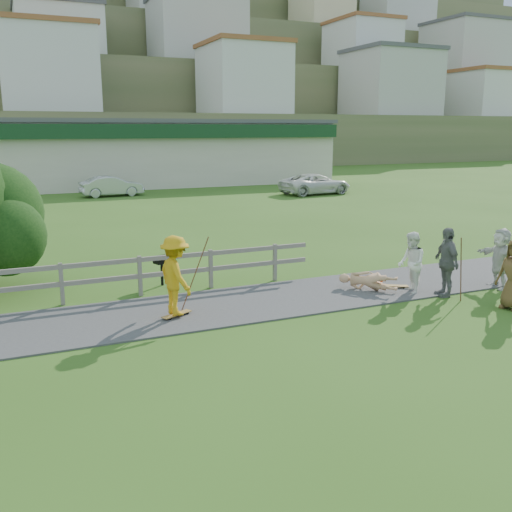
# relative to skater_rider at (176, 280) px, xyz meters

# --- Properties ---
(ground) EXTENTS (260.00, 260.00, 0.00)m
(ground) POSITION_rel_skater_rider_xyz_m (1.61, -1.14, -0.95)
(ground) COLOR #315919
(ground) RESTS_ON ground
(path) EXTENTS (34.00, 3.00, 0.04)m
(path) POSITION_rel_skater_rider_xyz_m (1.61, 0.36, -0.93)
(path) COLOR #373739
(path) RESTS_ON ground
(fence) EXTENTS (15.05, 0.10, 1.10)m
(fence) POSITION_rel_skater_rider_xyz_m (-3.00, 2.16, -0.22)
(fence) COLOR slate
(fence) RESTS_ON ground
(strip_mall) EXTENTS (32.50, 10.75, 5.10)m
(strip_mall) POSITION_rel_skater_rider_xyz_m (5.61, 33.80, 1.63)
(strip_mall) COLOR beige
(strip_mall) RESTS_ON ground
(hillside) EXTENTS (220.00, 67.00, 47.50)m
(hillside) POSITION_rel_skater_rider_xyz_m (1.61, 90.17, 13.47)
(hillside) COLOR #4E5D36
(hillside) RESTS_ON ground
(skater_rider) EXTENTS (0.92, 1.33, 1.89)m
(skater_rider) POSITION_rel_skater_rider_xyz_m (0.00, 0.00, 0.00)
(skater_rider) COLOR #C69012
(skater_rider) RESTS_ON ground
(skater_fallen) EXTENTS (1.45, 1.34, 0.58)m
(skater_fallen) POSITION_rel_skater_rider_xyz_m (5.48, 0.10, -0.66)
(skater_fallen) COLOR tan
(skater_fallen) RESTS_ON ground
(spectator_a) EXTENTS (0.91, 1.01, 1.70)m
(spectator_a) POSITION_rel_skater_rider_xyz_m (6.41, -0.55, -0.10)
(spectator_a) COLOR white
(spectator_a) RESTS_ON ground
(spectator_b) EXTENTS (0.70, 1.17, 1.87)m
(spectator_b) POSITION_rel_skater_rider_xyz_m (7.12, -1.10, -0.01)
(spectator_b) COLOR slate
(spectator_b) RESTS_ON ground
(spectator_d) EXTENTS (0.83, 1.67, 1.72)m
(spectator_d) POSITION_rel_skater_rider_xyz_m (9.05, -1.09, -0.09)
(spectator_d) COLOR silver
(spectator_d) RESTS_ON ground
(car_silver) EXTENTS (4.16, 1.75, 1.34)m
(car_silver) POSITION_rel_skater_rider_xyz_m (2.89, 25.82, -0.28)
(car_silver) COLOR #B1B2BA
(car_silver) RESTS_ON ground
(car_white) EXTENTS (5.21, 2.80, 1.39)m
(car_white) POSITION_rel_skater_rider_xyz_m (15.88, 21.53, -0.25)
(car_white) COLOR silver
(car_white) RESTS_ON ground
(bbq) EXTENTS (0.47, 0.41, 0.86)m
(bbq) POSITION_rel_skater_rider_xyz_m (0.42, 2.98, -0.52)
(bbq) COLOR black
(bbq) RESTS_ON ground
(longboard_rider) EXTENTS (0.81, 0.53, 0.09)m
(longboard_rider) POSITION_rel_skater_rider_xyz_m (0.00, 0.00, -0.90)
(longboard_rider) COLOR olive
(longboard_rider) RESTS_ON ground
(longboard_fallen) EXTENTS (0.81, 0.58, 0.09)m
(longboard_fallen) POSITION_rel_skater_rider_xyz_m (6.28, -0.00, -0.90)
(longboard_fallen) COLOR olive
(longboard_fallen) RESTS_ON ground
(helmet) EXTENTS (0.27, 0.27, 0.27)m
(helmet) POSITION_rel_skater_rider_xyz_m (6.08, 0.45, -0.81)
(helmet) COLOR #B42507
(helmet) RESTS_ON ground
(pole_rider) EXTENTS (0.03, 0.03, 1.97)m
(pole_rider) POSITION_rel_skater_rider_xyz_m (0.60, 0.40, 0.04)
(pole_rider) COLOR brown
(pole_rider) RESTS_ON ground
(pole_spec_left) EXTENTS (0.03, 0.03, 1.71)m
(pole_spec_left) POSITION_rel_skater_rider_xyz_m (7.11, -1.65, -0.09)
(pole_spec_left) COLOR brown
(pole_spec_left) RESTS_ON ground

